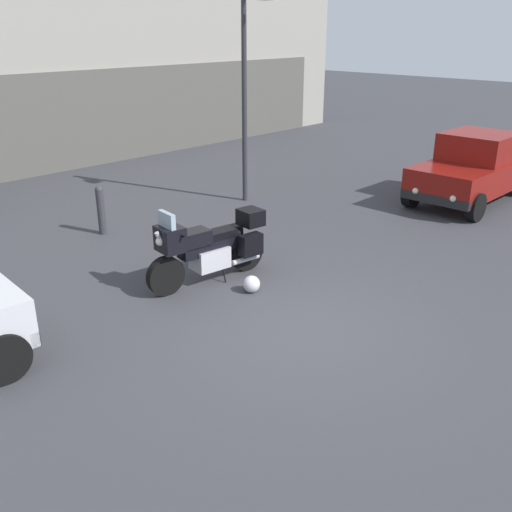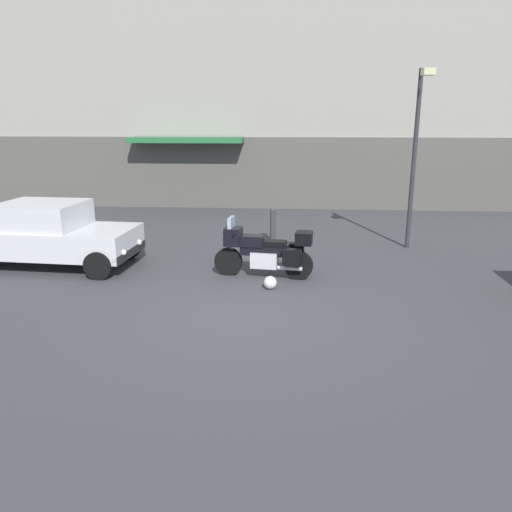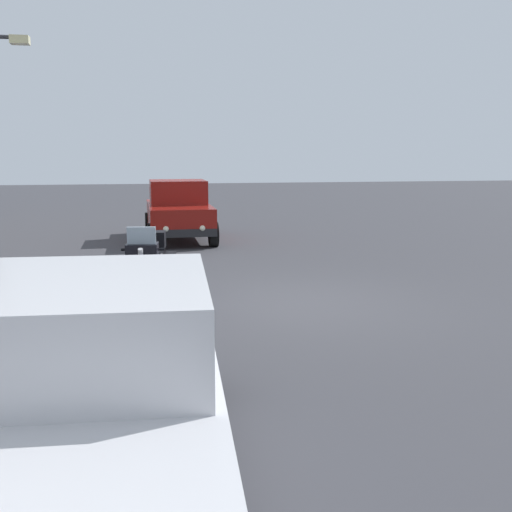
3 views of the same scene
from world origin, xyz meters
name	(u,v)px [view 3 (image 3 of 3)]	position (x,y,z in m)	size (l,w,h in m)	color
ground_plane	(290,305)	(0.00, 0.00, 0.00)	(80.00, 80.00, 0.00)	#38383D
motorcycle	(149,268)	(0.25, 2.21, 0.62)	(2.26, 0.88, 1.36)	black
helmet	(200,294)	(0.40, 1.39, 0.14)	(0.28, 0.28, 0.28)	silver
car_hatchback_near	(178,211)	(7.89, 1.19, 0.81)	(3.88, 1.78, 1.64)	maroon
car_sedan_far	(89,391)	(-5.18, 2.74, 0.78)	(4.66, 2.18, 1.56)	silver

